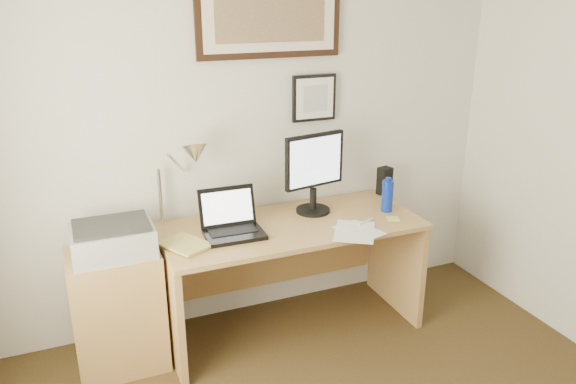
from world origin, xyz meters
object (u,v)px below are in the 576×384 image
side_cabinet (118,309)px  water_bottle (387,196)px  book (172,251)px  desk (287,252)px  laptop (232,224)px  printer (113,239)px  lcd_monitor (314,169)px

side_cabinet → water_bottle: (1.72, -0.09, 0.49)m
book → desk: book is taller
laptop → printer: laptop is taller
book → water_bottle: bearing=3.3°
water_bottle → desk: 0.75m
side_cabinet → book: (0.30, -0.17, 0.40)m
side_cabinet → book: 0.53m
water_bottle → lcd_monitor: 0.51m
printer → book: bearing=-27.6°
desk → laptop: bearing=-167.6°
water_bottle → book: water_bottle is taller
side_cabinet → laptop: 0.82m
lcd_monitor → printer: bearing=-175.8°
book → desk: (0.77, 0.21, -0.25)m
printer → desk: bearing=3.0°
book → lcd_monitor: 1.04m
desk → laptop: laptop is taller
side_cabinet → printer: (0.01, -0.02, 0.45)m
desk → printer: printer is taller
desk → book: bearing=-164.9°
water_bottle → side_cabinet: bearing=177.0°
side_cabinet → desk: 1.08m
water_bottle → book: size_ratio=0.77×
side_cabinet → laptop: size_ratio=2.10×
book → side_cabinet: bearing=150.3°
desk → printer: bearing=-177.0°
water_bottle → laptop: bearing=177.7°
water_bottle → lcd_monitor: bearing=160.0°
water_bottle → desk: bearing=169.1°
lcd_monitor → printer: (-1.26, -0.09, -0.22)m
desk → printer: size_ratio=3.64×
desk → side_cabinet: bearing=-178.1°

